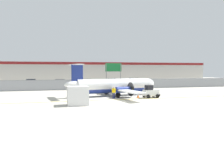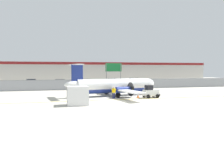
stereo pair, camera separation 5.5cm
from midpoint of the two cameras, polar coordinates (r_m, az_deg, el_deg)
ground_plane at (r=29.80m, az=-0.12°, el=-4.17°), size 140.00×140.00×0.01m
perimeter_fence at (r=45.31m, az=-4.94°, el=-0.01°), size 98.00×0.10×2.10m
parking_lot_strip at (r=56.75m, az=-6.74°, el=-0.31°), size 98.00×17.00×0.12m
background_building at (r=74.98m, az=-8.52°, el=3.13°), size 91.00×8.10×6.50m
commuter_airplane at (r=34.30m, az=0.87°, el=-0.43°), size 15.22×16.03×4.92m
baggage_tug at (r=32.43m, az=10.10°, el=-2.06°), size 2.42×1.57×1.88m
ground_crew_worker at (r=30.88m, az=0.51°, el=-2.11°), size 0.55×0.41×1.70m
cargo_container at (r=25.75m, az=-8.93°, el=-3.03°), size 2.44×2.01×2.20m
traffic_cone_near_left at (r=34.32m, az=8.98°, el=-2.63°), size 0.36×0.36×0.64m
traffic_cone_near_right at (r=35.80m, az=-8.34°, el=-2.36°), size 0.36×0.36×0.64m
traffic_cone_far_left at (r=32.34m, az=6.85°, el=-3.01°), size 0.36×0.36×0.64m
traffic_cone_far_right at (r=31.26m, az=-7.55°, el=-3.25°), size 0.36×0.36×0.64m
parked_car_0 at (r=59.44m, az=-20.20°, el=0.47°), size 4.32×2.27×1.58m
parked_car_1 at (r=55.71m, az=-13.23°, el=0.39°), size 4.38×2.42×1.58m
parked_car_2 at (r=56.10m, az=-6.54°, el=0.49°), size 4.30×2.22×1.58m
parked_car_3 at (r=59.15m, az=0.14°, el=0.69°), size 4.33×2.28×1.58m
parked_car_4 at (r=62.30m, az=5.78°, el=0.83°), size 4.25×2.11×1.58m
highway_sign at (r=47.69m, az=0.44°, el=3.83°), size 3.60×0.14×5.50m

